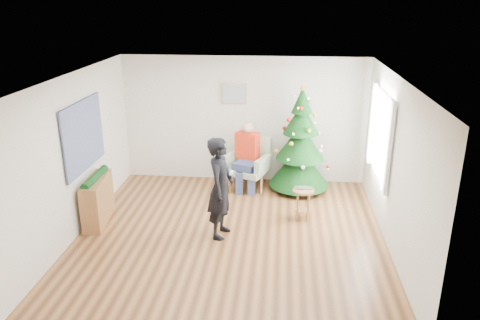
# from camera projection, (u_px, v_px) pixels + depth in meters

# --- Properties ---
(floor) EXTENTS (5.00, 5.00, 0.00)m
(floor) POSITION_uv_depth(u_px,v_px,m) (231.00, 235.00, 7.71)
(floor) COLOR brown
(floor) RESTS_ON ground
(ceiling) EXTENTS (5.00, 5.00, 0.00)m
(ceiling) POSITION_uv_depth(u_px,v_px,m) (229.00, 77.00, 6.84)
(ceiling) COLOR white
(ceiling) RESTS_ON wall_back
(wall_back) EXTENTS (5.00, 0.00, 5.00)m
(wall_back) POSITION_uv_depth(u_px,v_px,m) (244.00, 120.00, 9.62)
(wall_back) COLOR silver
(wall_back) RESTS_ON floor
(wall_front) EXTENTS (5.00, 0.00, 5.00)m
(wall_front) POSITION_uv_depth(u_px,v_px,m) (203.00, 240.00, 4.93)
(wall_front) COLOR silver
(wall_front) RESTS_ON floor
(wall_left) EXTENTS (0.00, 5.00, 5.00)m
(wall_left) POSITION_uv_depth(u_px,v_px,m) (75.00, 156.00, 7.50)
(wall_left) COLOR silver
(wall_left) RESTS_ON floor
(wall_right) EXTENTS (0.00, 5.00, 5.00)m
(wall_right) POSITION_uv_depth(u_px,v_px,m) (394.00, 166.00, 7.05)
(wall_right) COLOR silver
(wall_right) RESTS_ON floor
(window_panel) EXTENTS (0.04, 1.30, 1.40)m
(window_panel) POSITION_uv_depth(u_px,v_px,m) (381.00, 134.00, 7.93)
(window_panel) COLOR white
(window_panel) RESTS_ON wall_right
(curtains) EXTENTS (0.05, 1.75, 1.50)m
(curtains) POSITION_uv_depth(u_px,v_px,m) (379.00, 134.00, 7.93)
(curtains) COLOR white
(curtains) RESTS_ON wall_right
(christmas_tree) EXTENTS (1.20, 1.20, 2.17)m
(christmas_tree) POSITION_uv_depth(u_px,v_px,m) (300.00, 143.00, 9.17)
(christmas_tree) COLOR #3F2816
(christmas_tree) RESTS_ON floor
(stool) EXTENTS (0.37, 0.37, 0.56)m
(stool) POSITION_uv_depth(u_px,v_px,m) (303.00, 204.00, 8.17)
(stool) COLOR brown
(stool) RESTS_ON floor
(laptop) EXTENTS (0.31, 0.21, 0.02)m
(laptop) POSITION_uv_depth(u_px,v_px,m) (304.00, 189.00, 8.08)
(laptop) COLOR silver
(laptop) RESTS_ON stool
(armchair) EXTENTS (1.00, 0.98, 1.04)m
(armchair) POSITION_uv_depth(u_px,v_px,m) (248.00, 169.00, 9.50)
(armchair) COLOR #94AC8A
(armchair) RESTS_ON floor
(seated_person) EXTENTS (0.58, 0.74, 1.36)m
(seated_person) POSITION_uv_depth(u_px,v_px,m) (247.00, 155.00, 9.35)
(seated_person) COLOR navy
(seated_person) RESTS_ON armchair
(standing_man) EXTENTS (0.49, 0.67, 1.67)m
(standing_man) POSITION_uv_depth(u_px,v_px,m) (221.00, 188.00, 7.43)
(standing_man) COLOR black
(standing_man) RESTS_ON floor
(game_controller) EXTENTS (0.06, 0.13, 0.04)m
(game_controller) POSITION_uv_depth(u_px,v_px,m) (231.00, 173.00, 7.29)
(game_controller) COLOR white
(game_controller) RESTS_ON standing_man
(console) EXTENTS (0.40, 1.03, 0.80)m
(console) POSITION_uv_depth(u_px,v_px,m) (98.00, 200.00, 8.03)
(console) COLOR brown
(console) RESTS_ON floor
(garland) EXTENTS (0.14, 0.90, 0.14)m
(garland) POSITION_uv_depth(u_px,v_px,m) (95.00, 178.00, 7.89)
(garland) COLOR black
(garland) RESTS_ON console
(tapestry) EXTENTS (0.03, 1.50, 1.15)m
(tapestry) POSITION_uv_depth(u_px,v_px,m) (84.00, 135.00, 7.69)
(tapestry) COLOR black
(tapestry) RESTS_ON wall_left
(framed_picture) EXTENTS (0.52, 0.05, 0.42)m
(framed_picture) POSITION_uv_depth(u_px,v_px,m) (234.00, 94.00, 9.42)
(framed_picture) COLOR tan
(framed_picture) RESTS_ON wall_back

